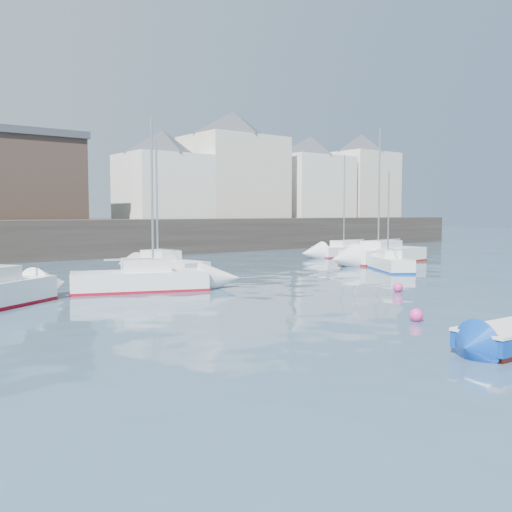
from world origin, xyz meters
TOP-DOWN VIEW (x-y plane):
  - water at (0.00, 0.00)m, footprint 220.00×220.00m
  - quay_wall at (0.00, 35.00)m, footprint 90.00×5.00m
  - land_strip at (0.00, 53.00)m, footprint 90.00×32.00m
  - bldg_east_a at (20.00, 42.00)m, footprint 13.36×13.36m
  - bldg_east_b at (31.00, 41.50)m, footprint 11.88×11.88m
  - bldg_east_c at (40.00, 41.50)m, footprint 11.14×11.14m
  - bldg_east_d at (11.00, 41.50)m, footprint 11.14×11.14m
  - sailboat_b at (-4.95, 14.18)m, footprint 6.40×3.98m
  - sailboat_c at (11.31, 13.16)m, footprint 3.68×4.72m
  - sailboat_d at (15.54, 17.16)m, footprint 7.55×2.90m
  - sailboat_f at (-1.24, 18.86)m, footprint 2.81×6.00m
  - sailboat_g at (18.05, 22.88)m, footprint 6.60×2.40m
  - buoy_near at (-1.06, 2.00)m, footprint 0.45×0.45m
  - buoy_mid at (4.09, 6.82)m, footprint 0.44×0.44m
  - buoy_far at (1.86, 19.63)m, footprint 0.36×0.36m

SIDE VIEW (x-z plane):
  - water at x=0.00m, z-range 0.00..0.00m
  - buoy_near at x=-1.06m, z-range -0.22..0.22m
  - buoy_mid at x=4.09m, z-range -0.22..0.22m
  - buoy_far at x=1.86m, z-range -0.18..0.18m
  - sailboat_c at x=11.31m, z-range -2.58..3.51m
  - sailboat_g at x=18.05m, z-range -3.65..4.59m
  - sailboat_b at x=-4.95m, z-range -3.42..4.44m
  - sailboat_f at x=-1.24m, z-range -3.22..4.28m
  - sailboat_d at x=15.54m, z-range -4.14..5.29m
  - land_strip at x=0.00m, z-range 0.00..2.80m
  - quay_wall at x=0.00m, z-range 0.00..3.00m
  - bldg_east_d at x=11.00m, z-range 2.89..11.84m
  - bldg_east_b at x=31.00m, z-range 2.89..12.84m
  - bldg_east_c at x=40.00m, z-range 2.90..13.85m
  - bldg_east_a at x=20.00m, z-range 2.91..14.71m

